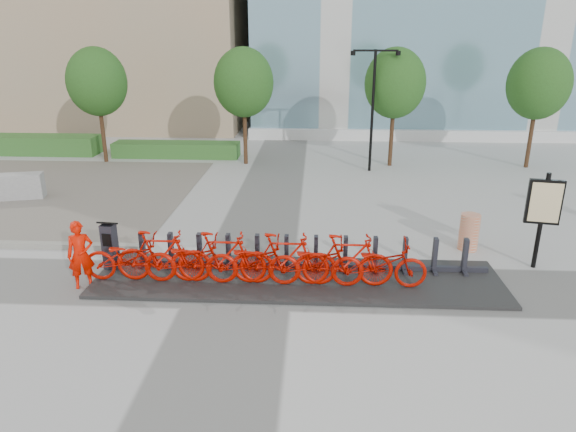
# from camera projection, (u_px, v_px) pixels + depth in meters

# --- Properties ---
(ground) EXTENTS (120.00, 120.00, 0.00)m
(ground) POSITION_uv_depth(u_px,v_px,m) (242.00, 285.00, 12.02)
(ground) COLOR #B4B5B2
(gravel_patch) EXTENTS (14.00, 14.00, 0.00)m
(gravel_patch) POSITION_uv_depth(u_px,v_px,m) (2.00, 192.00, 19.12)
(gravel_patch) COLOR slate
(gravel_patch) RESTS_ON ground
(hedge_b) EXTENTS (6.00, 1.20, 0.70)m
(hedge_b) POSITION_uv_depth(u_px,v_px,m) (177.00, 150.00, 24.59)
(hedge_b) COLOR #407033
(hedge_b) RESTS_ON ground
(tree_0) EXTENTS (2.60, 2.60, 5.10)m
(tree_0) POSITION_uv_depth(u_px,v_px,m) (97.00, 82.00, 22.54)
(tree_0) COLOR #342013
(tree_0) RESTS_ON ground
(tree_1) EXTENTS (2.60, 2.60, 5.10)m
(tree_1) POSITION_uv_depth(u_px,v_px,m) (244.00, 83.00, 22.20)
(tree_1) COLOR #342013
(tree_1) RESTS_ON ground
(tree_2) EXTENTS (2.60, 2.60, 5.10)m
(tree_2) POSITION_uv_depth(u_px,v_px,m) (395.00, 83.00, 21.87)
(tree_2) COLOR #342013
(tree_2) RESTS_ON ground
(tree_3) EXTENTS (2.60, 2.60, 5.10)m
(tree_3) POSITION_uv_depth(u_px,v_px,m) (539.00, 84.00, 21.56)
(tree_3) COLOR #342013
(tree_3) RESTS_ON ground
(streetlamp) EXTENTS (2.00, 0.20, 5.00)m
(streetlamp) POSITION_uv_depth(u_px,v_px,m) (373.00, 97.00, 21.13)
(streetlamp) COLOR black
(streetlamp) RESTS_ON ground
(dock_pad) EXTENTS (9.60, 2.40, 0.08)m
(dock_pad) POSITION_uv_depth(u_px,v_px,m) (298.00, 279.00, 12.22)
(dock_pad) COLOR #262626
(dock_pad) RESTS_ON ground
(dock_rail_posts) EXTENTS (8.02, 0.50, 0.85)m
(dock_rail_posts) POSITION_uv_depth(u_px,v_px,m) (301.00, 253.00, 12.51)
(dock_rail_posts) COLOR #24242D
(dock_rail_posts) RESTS_ON dock_pad
(bike_0) EXTENTS (2.13, 0.74, 1.12)m
(bike_0) POSITION_uv_depth(u_px,v_px,m) (130.00, 258.00, 11.89)
(bike_0) COLOR #AC0C00
(bike_0) RESTS_ON dock_pad
(bike_1) EXTENTS (2.07, 0.58, 1.24)m
(bike_1) POSITION_uv_depth(u_px,v_px,m) (160.00, 256.00, 11.83)
(bike_1) COLOR #AC0C00
(bike_1) RESTS_ON dock_pad
(bike_2) EXTENTS (2.13, 0.74, 1.12)m
(bike_2) POSITION_uv_depth(u_px,v_px,m) (191.00, 259.00, 11.82)
(bike_2) COLOR #AC0C00
(bike_2) RESTS_ON dock_pad
(bike_3) EXTENTS (2.07, 0.58, 1.24)m
(bike_3) POSITION_uv_depth(u_px,v_px,m) (222.00, 258.00, 11.76)
(bike_3) COLOR #AC0C00
(bike_3) RESTS_ON dock_pad
(bike_4) EXTENTS (2.13, 0.74, 1.12)m
(bike_4) POSITION_uv_depth(u_px,v_px,m) (253.00, 261.00, 11.74)
(bike_4) COLOR #AC0C00
(bike_4) RESTS_ON dock_pad
(bike_5) EXTENTS (2.07, 0.58, 1.24)m
(bike_5) POSITION_uv_depth(u_px,v_px,m) (284.00, 259.00, 11.68)
(bike_5) COLOR #AC0C00
(bike_5) RESTS_ON dock_pad
(bike_6) EXTENTS (2.13, 0.74, 1.12)m
(bike_6) POSITION_uv_depth(u_px,v_px,m) (316.00, 262.00, 11.67)
(bike_6) COLOR #AC0C00
(bike_6) RESTS_ON dock_pad
(bike_7) EXTENTS (2.07, 0.58, 1.24)m
(bike_7) POSITION_uv_depth(u_px,v_px,m) (348.00, 261.00, 11.61)
(bike_7) COLOR #AC0C00
(bike_7) RESTS_ON dock_pad
(bike_8) EXTENTS (2.13, 0.74, 1.12)m
(bike_8) POSITION_uv_depth(u_px,v_px,m) (379.00, 264.00, 11.59)
(bike_8) COLOR #AC0C00
(bike_8) RESTS_ON dock_pad
(kiosk) EXTENTS (0.42, 0.37, 1.25)m
(kiosk) POSITION_uv_depth(u_px,v_px,m) (110.00, 245.00, 12.51)
(kiosk) COLOR #24242D
(kiosk) RESTS_ON dock_pad
(worker_red) EXTENTS (0.69, 0.59, 1.60)m
(worker_red) POSITION_uv_depth(u_px,v_px,m) (81.00, 255.00, 11.68)
(worker_red) COLOR red
(worker_red) RESTS_ON ground
(construction_barrel) EXTENTS (0.68, 0.68, 1.00)m
(construction_barrel) POSITION_uv_depth(u_px,v_px,m) (469.00, 232.00, 13.85)
(construction_barrel) COLOR #E14B09
(construction_barrel) RESTS_ON ground
(jersey_barrier) EXTENTS (2.39, 1.20, 0.89)m
(jersey_barrier) POSITION_uv_depth(u_px,v_px,m) (9.00, 187.00, 18.19)
(jersey_barrier) COLOR #A7A7A7
(jersey_barrier) RESTS_ON ground
(map_sign) EXTENTS (0.81, 0.27, 2.45)m
(map_sign) POSITION_uv_depth(u_px,v_px,m) (544.00, 206.00, 12.39)
(map_sign) COLOR black
(map_sign) RESTS_ON ground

